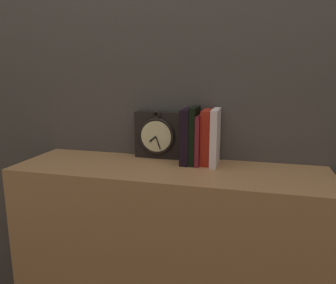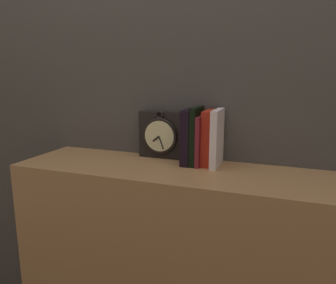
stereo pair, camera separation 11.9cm
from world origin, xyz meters
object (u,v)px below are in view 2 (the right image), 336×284
object	(u,v)px
book_slot0_black	(189,136)
book_slot1_black	(196,136)
book_slot3_red	(209,138)
book_slot4_white	(217,138)
clock	(162,135)
book_slot2_maroon	(201,140)

from	to	relation	value
book_slot0_black	book_slot1_black	xyz separation A→B (m)	(0.03, 0.00, 0.00)
book_slot3_red	book_slot4_white	world-z (taller)	book_slot4_white
clock	book_slot4_white	bearing A→B (deg)	-10.19
book_slot3_red	clock	bearing A→B (deg)	171.21
book_slot0_black	book_slot3_red	bearing A→B (deg)	6.77
book_slot1_black	book_slot2_maroon	distance (m)	0.03
book_slot1_black	book_slot3_red	world-z (taller)	book_slot1_black
book_slot0_black	book_slot1_black	size ratio (longest dim) A/B	0.96
book_slot1_black	book_slot2_maroon	size ratio (longest dim) A/B	1.16
book_slot2_maroon	clock	bearing A→B (deg)	167.03
book_slot1_black	book_slot3_red	distance (m)	0.05
book_slot4_white	book_slot0_black	bearing A→B (deg)	178.99
clock	book_slot2_maroon	xyz separation A→B (m)	(0.18, -0.04, -0.00)
book_slot1_black	book_slot2_maroon	bearing A→B (deg)	-5.26
clock	book_slot0_black	xyz separation A→B (m)	(0.13, -0.04, 0.01)
book_slot2_maroon	book_slot4_white	xyz separation A→B (m)	(0.06, -0.00, 0.01)
book_slot2_maroon	book_slot4_white	size ratio (longest dim) A/B	0.88
book_slot2_maroon	book_slot3_red	xyz separation A→B (m)	(0.03, 0.01, 0.01)
clock	book_slot4_white	world-z (taller)	book_slot4_white
book_slot0_black	book_slot2_maroon	size ratio (longest dim) A/B	1.12
book_slot1_black	book_slot3_red	bearing A→B (deg)	8.60
book_slot4_white	book_slot1_black	bearing A→B (deg)	177.39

